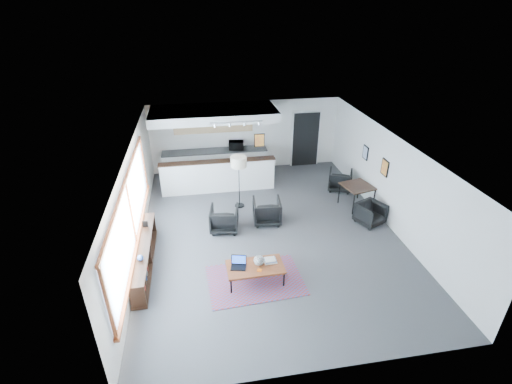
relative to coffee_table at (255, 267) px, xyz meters
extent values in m
cube|color=#47474A|center=(0.71, 1.97, -0.40)|extent=(7.00, 9.00, 0.01)
cube|color=white|center=(0.71, 1.97, 2.21)|extent=(7.00, 9.00, 0.01)
cube|color=silver|center=(0.71, 6.47, 0.90)|extent=(7.00, 0.01, 2.60)
cube|color=silver|center=(0.71, -2.54, 0.90)|extent=(7.00, 0.01, 2.60)
cube|color=silver|center=(-2.79, 1.97, 0.90)|extent=(0.01, 9.00, 2.60)
cube|color=silver|center=(4.22, 1.97, 0.90)|extent=(0.01, 9.00, 2.60)
cube|color=#8CBFFF|center=(-2.76, 1.07, 1.10)|extent=(0.02, 5.80, 1.55)
cube|color=brown|center=(-2.73, 1.07, 0.30)|extent=(0.10, 5.95, 0.06)
cube|color=brown|center=(-2.74, 1.07, 1.90)|extent=(0.06, 5.95, 0.06)
cube|color=brown|center=(-2.74, -1.83, 1.10)|extent=(0.06, 0.06, 1.60)
cube|color=brown|center=(-2.74, 1.07, 1.10)|extent=(0.06, 0.06, 1.60)
cube|color=brown|center=(-2.74, 3.97, 1.10)|extent=(0.06, 0.06, 1.60)
cube|color=black|center=(-2.59, 0.97, 0.22)|extent=(0.35, 3.00, 0.05)
cube|color=black|center=(-2.59, 0.97, -0.35)|extent=(0.35, 3.00, 0.05)
cube|color=black|center=(-2.59, -0.48, -0.07)|extent=(0.33, 0.04, 0.55)
cube|color=black|center=(-2.59, 0.97, -0.07)|extent=(0.33, 0.04, 0.55)
cube|color=black|center=(-2.59, 2.42, -0.07)|extent=(0.33, 0.04, 0.55)
cube|color=#3359A5|center=(-2.59, -0.33, -0.22)|extent=(0.18, 0.04, 0.20)
cube|color=silver|center=(-2.59, -0.16, -0.21)|extent=(0.18, 0.04, 0.22)
cube|color=maroon|center=(-2.59, 0.01, -0.20)|extent=(0.18, 0.04, 0.24)
cube|color=black|center=(-2.59, 0.18, -0.22)|extent=(0.18, 0.04, 0.20)
cube|color=#3359A5|center=(-2.59, 0.35, -0.21)|extent=(0.18, 0.04, 0.22)
cube|color=silver|center=(-2.59, 0.52, -0.20)|extent=(0.18, 0.04, 0.24)
cube|color=maroon|center=(-2.59, 0.69, -0.22)|extent=(0.18, 0.04, 0.20)
cube|color=black|center=(-2.59, 0.86, -0.21)|extent=(0.18, 0.04, 0.22)
cube|color=#3359A5|center=(-2.59, 1.03, -0.20)|extent=(0.18, 0.03, 0.24)
cube|color=silver|center=(-2.59, 1.20, -0.22)|extent=(0.18, 0.03, 0.20)
cube|color=maroon|center=(-2.59, 1.37, -0.21)|extent=(0.18, 0.03, 0.22)
cube|color=black|center=(-2.59, 1.54, -0.20)|extent=(0.18, 0.04, 0.24)
cube|color=black|center=(-2.59, 1.77, 0.34)|extent=(0.14, 0.02, 0.18)
sphere|color=#264C99|center=(-2.57, 0.37, 0.32)|extent=(0.14, 0.14, 0.14)
cube|color=white|center=(-0.49, 4.67, 0.15)|extent=(3.80, 0.25, 1.10)
cube|color=black|center=(-0.49, 4.67, 0.71)|extent=(3.85, 0.32, 0.04)
cube|color=white|center=(-0.49, 6.12, 0.05)|extent=(3.80, 0.60, 0.90)
cube|color=#2D2D2D|center=(-0.49, 6.12, 0.51)|extent=(3.82, 0.62, 0.04)
cube|color=tan|center=(-0.49, 6.27, 1.55)|extent=(2.80, 0.35, 0.70)
cube|color=white|center=(-0.49, 5.57, 2.05)|extent=(4.20, 1.80, 0.30)
cube|color=black|center=(0.91, 4.68, 1.35)|extent=(0.35, 0.03, 0.45)
cube|color=orange|center=(0.91, 4.66, 1.35)|extent=(0.30, 0.01, 0.40)
cube|color=black|center=(3.01, 6.39, 0.65)|extent=(1.00, 0.12, 2.10)
cube|color=white|center=(2.49, 6.40, 0.65)|extent=(0.06, 0.10, 2.10)
cube|color=white|center=(3.53, 6.40, 0.65)|extent=(0.06, 0.10, 2.10)
cube|color=white|center=(3.01, 6.40, 1.72)|extent=(1.10, 0.10, 0.06)
cube|color=silver|center=(0.11, 4.17, 2.16)|extent=(1.60, 0.04, 0.04)
cylinder|color=silver|center=(-0.54, 4.17, 2.08)|extent=(0.07, 0.07, 0.09)
cylinder|color=silver|center=(-0.09, 4.17, 2.08)|extent=(0.07, 0.07, 0.09)
cylinder|color=silver|center=(0.36, 4.17, 2.08)|extent=(0.07, 0.07, 0.09)
cylinder|color=silver|center=(0.81, 4.17, 2.08)|extent=(0.07, 0.07, 0.09)
cube|color=black|center=(4.18, 2.37, 1.15)|extent=(0.03, 0.38, 0.48)
cube|color=orange|center=(4.17, 2.37, 1.15)|extent=(0.00, 0.32, 0.42)
cube|color=black|center=(4.18, 3.67, 1.10)|extent=(0.03, 0.34, 0.44)
cube|color=#859FC5|center=(4.17, 3.67, 1.10)|extent=(0.00, 0.28, 0.38)
cube|color=#60334B|center=(0.00, 0.00, -0.39)|extent=(2.28, 1.62, 0.01)
cube|color=brown|center=(0.00, 0.00, 0.01)|extent=(1.33, 0.74, 0.05)
cube|color=black|center=(-0.60, -0.32, -0.21)|extent=(0.03, 0.03, 0.38)
cube|color=black|center=(-0.61, 0.29, -0.21)|extent=(0.03, 0.03, 0.38)
cube|color=black|center=(0.61, -0.29, -0.21)|extent=(0.03, 0.03, 0.38)
cube|color=black|center=(0.60, 0.32, -0.21)|extent=(0.03, 0.03, 0.38)
cube|color=black|center=(0.01, -0.30, -0.02)|extent=(1.26, 0.06, 0.03)
cube|color=black|center=(-0.01, 0.30, -0.02)|extent=(1.26, 0.06, 0.03)
cube|color=black|center=(-0.39, 0.01, 0.04)|extent=(0.39, 0.32, 0.02)
cube|color=black|center=(-0.36, 0.14, 0.17)|extent=(0.35, 0.14, 0.23)
cube|color=blue|center=(-0.36, 0.13, 0.17)|extent=(0.32, 0.12, 0.20)
sphere|color=gray|center=(0.09, 0.04, 0.16)|extent=(0.25, 0.25, 0.25)
cube|color=silver|center=(0.37, 0.11, 0.05)|extent=(0.30, 0.24, 0.03)
cube|color=#3359A5|center=(0.37, 0.11, 0.08)|extent=(0.27, 0.22, 0.03)
cube|color=silver|center=(0.36, 0.09, 0.11)|extent=(0.25, 0.20, 0.03)
cube|color=#E5590C|center=(0.07, -0.17, 0.04)|extent=(0.14, 0.14, 0.01)
imported|color=black|center=(-0.51, 2.27, 0.00)|extent=(0.88, 0.84, 0.79)
imported|color=black|center=(0.76, 2.49, 0.01)|extent=(0.84, 0.80, 0.81)
cylinder|color=black|center=(0.08, 3.54, -0.38)|extent=(0.38, 0.38, 0.03)
cylinder|color=black|center=(0.08, 3.54, 0.34)|extent=(0.03, 0.03, 1.43)
cylinder|color=beige|center=(0.08, 3.54, 1.13)|extent=(0.62, 0.62, 0.32)
cube|color=black|center=(3.71, 2.93, 0.31)|extent=(1.04, 1.04, 0.04)
cylinder|color=black|center=(3.44, 2.47, -0.05)|extent=(0.05, 0.05, 0.69)
cylinder|color=black|center=(3.25, 3.21, -0.05)|extent=(0.05, 0.05, 0.69)
cylinder|color=black|center=(4.18, 2.66, -0.05)|extent=(0.05, 0.05, 0.69)
cylinder|color=black|center=(3.99, 3.40, -0.05)|extent=(0.05, 0.05, 0.69)
imported|color=black|center=(3.71, 1.90, -0.09)|extent=(0.77, 0.75, 0.61)
imported|color=black|center=(3.63, 4.11, -0.07)|extent=(0.82, 0.80, 0.66)
imported|color=black|center=(0.30, 6.12, 0.71)|extent=(0.56, 0.35, 0.36)
camera|label=1|loc=(-1.10, -6.63, 5.53)|focal=26.00mm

